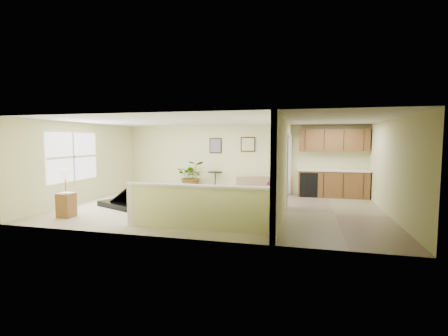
% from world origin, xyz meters
% --- Properties ---
extents(floor, '(9.00, 9.00, 0.00)m').
position_xyz_m(floor, '(0.00, 0.00, 0.00)').
color(floor, '#B5A48C').
rests_on(floor, ground).
extents(back_wall, '(9.00, 0.04, 2.50)m').
position_xyz_m(back_wall, '(0.00, 3.00, 1.25)').
color(back_wall, beige).
rests_on(back_wall, floor).
extents(front_wall, '(9.00, 0.04, 2.50)m').
position_xyz_m(front_wall, '(0.00, -3.00, 1.25)').
color(front_wall, beige).
rests_on(front_wall, floor).
extents(left_wall, '(0.04, 6.00, 2.50)m').
position_xyz_m(left_wall, '(-4.50, 0.00, 1.25)').
color(left_wall, beige).
rests_on(left_wall, floor).
extents(right_wall, '(0.04, 6.00, 2.50)m').
position_xyz_m(right_wall, '(4.50, 0.00, 1.25)').
color(right_wall, beige).
rests_on(right_wall, floor).
extents(ceiling, '(9.00, 6.00, 0.04)m').
position_xyz_m(ceiling, '(0.00, 0.00, 2.50)').
color(ceiling, silver).
rests_on(ceiling, back_wall).
extents(kitchen_vinyl, '(2.70, 6.00, 0.01)m').
position_xyz_m(kitchen_vinyl, '(3.15, 0.00, 0.00)').
color(kitchen_vinyl, gray).
rests_on(kitchen_vinyl, floor).
extents(interior_partition, '(0.18, 5.99, 2.50)m').
position_xyz_m(interior_partition, '(1.80, 0.25, 1.22)').
color(interior_partition, beige).
rests_on(interior_partition, floor).
extents(pony_half_wall, '(3.42, 0.22, 1.00)m').
position_xyz_m(pony_half_wall, '(0.08, -2.30, 0.52)').
color(pony_half_wall, beige).
rests_on(pony_half_wall, floor).
extents(left_window, '(0.05, 2.15, 1.45)m').
position_xyz_m(left_window, '(-4.49, -0.50, 1.45)').
color(left_window, white).
rests_on(left_window, left_wall).
extents(wall_art_left, '(0.48, 0.04, 0.58)m').
position_xyz_m(wall_art_left, '(-0.95, 2.97, 1.75)').
color(wall_art_left, '#322012').
rests_on(wall_art_left, back_wall).
extents(wall_mirror, '(0.55, 0.04, 0.55)m').
position_xyz_m(wall_mirror, '(0.30, 2.97, 1.80)').
color(wall_mirror, '#322012').
rests_on(wall_mirror, back_wall).
extents(kitchen_cabinets, '(2.36, 0.65, 2.33)m').
position_xyz_m(kitchen_cabinets, '(3.19, 2.73, 0.87)').
color(kitchen_cabinets, brown).
rests_on(kitchen_cabinets, floor).
extents(piano, '(2.14, 2.10, 1.42)m').
position_xyz_m(piano, '(-2.72, -0.17, 0.59)').
color(piano, black).
rests_on(piano, floor).
extents(piano_bench, '(0.48, 0.80, 0.50)m').
position_xyz_m(piano_bench, '(-1.75, -0.06, 0.25)').
color(piano_bench, black).
rests_on(piano_bench, floor).
extents(loveseat, '(1.65, 1.18, 0.82)m').
position_xyz_m(loveseat, '(0.71, 2.55, 0.31)').
color(loveseat, '#977A60').
rests_on(loveseat, floor).
extents(accent_table, '(0.54, 0.54, 0.79)m').
position_xyz_m(accent_table, '(-0.88, 2.65, 0.51)').
color(accent_table, black).
rests_on(accent_table, floor).
extents(palm_plant, '(1.31, 1.23, 1.19)m').
position_xyz_m(palm_plant, '(-1.81, 2.65, 0.58)').
color(palm_plant, black).
rests_on(palm_plant, floor).
extents(small_plant, '(0.34, 0.34, 0.53)m').
position_xyz_m(small_plant, '(1.19, 2.38, 0.22)').
color(small_plant, black).
rests_on(small_plant, floor).
extents(lamp_stand, '(0.36, 0.36, 1.22)m').
position_xyz_m(lamp_stand, '(-3.51, -2.01, 0.52)').
color(lamp_stand, brown).
rests_on(lamp_stand, floor).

